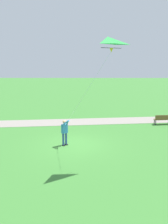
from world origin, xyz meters
The scene contains 5 objects.
ground_plane centered at (0.00, 0.00, 0.00)m, with size 120.00×120.00×0.00m, color #3D7F33.
walkway_path centered at (-6.27, 2.00, 0.01)m, with size 2.40×32.00×0.02m, color gray.
person_kite_flyer centered at (0.15, -0.58, 1.05)m, with size 0.60×0.59×1.83m.
flying_kite centered at (2.81, 1.94, 6.34)m, with size 3.03×3.03×4.90m.
park_bench_near_walkway centered at (-5.23, 7.65, 0.51)m, with size 0.60×1.54×0.88m.
Camera 1 is at (15.56, 0.81, 5.67)m, focal length 38.75 mm.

